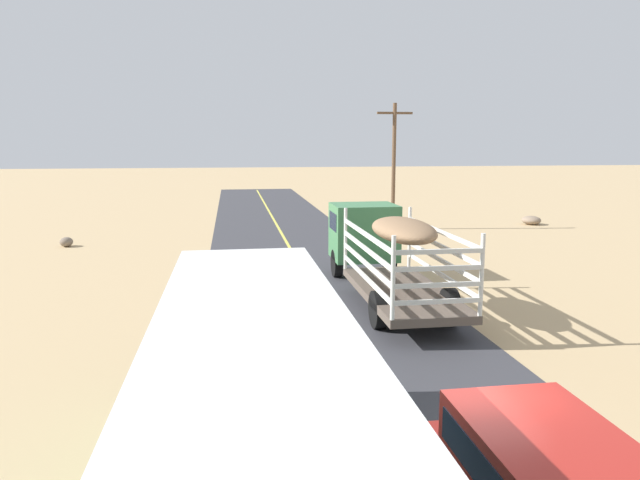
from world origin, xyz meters
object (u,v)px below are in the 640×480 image
Objects in this scene: boulder_mid_field at (531,220)px; bus at (256,437)px; boulder_near_shoulder at (66,242)px; power_pole_mid at (394,162)px; livestock_truck at (377,241)px.

bus is at bearing -123.68° from boulder_mid_field.
bus is at bearing -70.56° from boulder_near_shoulder.
power_pole_mid is at bearing 71.13° from bus.
boulder_near_shoulder is at bearing 140.98° from livestock_truck.
bus is at bearing -110.01° from livestock_truck.
bus is at bearing -108.87° from power_pole_mid.
boulder_near_shoulder is (-13.74, 11.13, -1.54)m from livestock_truck.
boulder_near_shoulder is 28.35m from boulder_mid_field.
livestock_truck is 7.31× the size of boulder_mid_field.
boulder_mid_field is (9.61, 0.62, -3.85)m from power_pole_mid.
boulder_mid_field is at bearing 3.68° from power_pole_mid.
boulder_near_shoulder is (-8.76, 24.81, -1.50)m from bus.
boulder_mid_field is at bearing 46.85° from livestock_truck.
power_pole_mid is at bearing -176.32° from boulder_mid_field.
boulder_mid_field reaches higher than boulder_near_shoulder.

